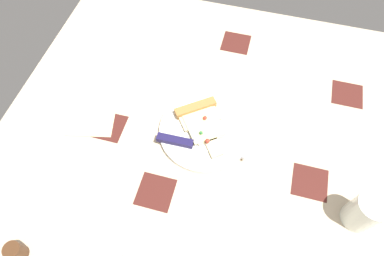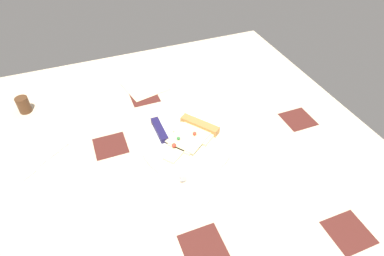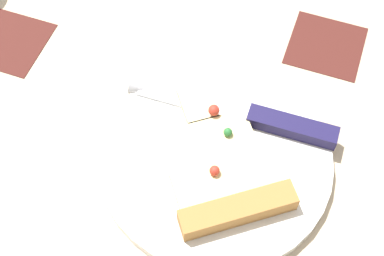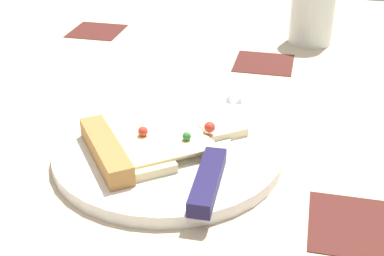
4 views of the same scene
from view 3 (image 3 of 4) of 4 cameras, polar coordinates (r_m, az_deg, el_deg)
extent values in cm
cube|color=#C6B293|center=(69.27, -0.17, 4.36)|extent=(127.84, 127.84, 3.00)
cube|color=#4C1E19|center=(73.13, 13.37, 8.05)|extent=(9.00, 9.00, 0.20)
cube|color=#4C1E19|center=(75.17, -17.98, 8.24)|extent=(9.00, 9.00, 0.20)
cylinder|color=white|center=(61.40, 2.38, -3.17)|extent=(25.38, 25.38, 1.42)
cube|color=beige|center=(58.67, 3.64, -5.92)|extent=(12.41, 11.36, 1.00)
cube|color=beige|center=(61.02, 1.98, -1.45)|extent=(9.12, 8.78, 1.00)
cube|color=beige|center=(63.49, 0.60, 2.30)|extent=(5.98, 6.32, 1.00)
cube|color=#F2E099|center=(59.33, 2.75, -3.15)|extent=(13.34, 13.51, 0.30)
cube|color=#B27A3D|center=(57.02, 4.65, -8.27)|extent=(11.20, 9.22, 2.20)
sphere|color=red|center=(57.90, 2.30, -4.34)|extent=(1.08, 1.08, 1.08)
sphere|color=red|center=(61.49, 2.23, 1.81)|extent=(1.23, 1.23, 1.23)
sphere|color=#2D7A38|center=(60.27, 3.65, -0.42)|extent=(0.94, 0.94, 0.94)
cube|color=silver|center=(64.21, -0.36, 2.71)|extent=(12.04, 2.26, 0.30)
cone|color=silver|center=(65.56, -5.35, 4.06)|extent=(2.04, 2.04, 2.00)
cube|color=#1E1947|center=(62.60, 10.11, 0.13)|extent=(10.05, 2.42, 1.60)
camera|label=1|loc=(0.80, 30.35, 75.78)|focal=31.00mm
camera|label=2|loc=(0.85, -59.73, 50.12)|focal=30.10mm
camera|label=4|loc=(0.63, 58.16, 8.98)|focal=49.86mm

